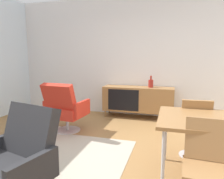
{
  "coord_description": "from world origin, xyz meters",
  "views": [
    {
      "loc": [
        0.7,
        -2.45,
        1.4
      ],
      "look_at": [
        -0.14,
        0.48,
        0.93
      ],
      "focal_mm": 33.78,
      "sensor_mm": 36.0,
      "label": 1
    }
  ],
  "objects_px": {
    "vase_cobalt": "(151,83)",
    "side_table_round": "(54,113)",
    "dining_chair_back_left": "(194,126)",
    "sideboard": "(138,99)",
    "fruit_bowl": "(53,101)",
    "armchair_black_shell": "(16,159)",
    "dining_chair_front_left": "(207,166)",
    "lounge_chair_red": "(65,108)"
  },
  "relations": [
    {
      "from": "fruit_bowl",
      "to": "armchair_black_shell",
      "type": "bearing_deg",
      "value": -67.49
    },
    {
      "from": "armchair_black_shell",
      "to": "dining_chair_back_left",
      "type": "bearing_deg",
      "value": 41.08
    },
    {
      "from": "vase_cobalt",
      "to": "side_table_round",
      "type": "relative_size",
      "value": 0.51
    },
    {
      "from": "vase_cobalt",
      "to": "dining_chair_back_left",
      "type": "bearing_deg",
      "value": -66.32
    },
    {
      "from": "dining_chair_front_left",
      "to": "armchair_black_shell",
      "type": "bearing_deg",
      "value": -168.33
    },
    {
      "from": "sideboard",
      "to": "side_table_round",
      "type": "relative_size",
      "value": 3.08
    },
    {
      "from": "dining_chair_front_left",
      "to": "armchair_black_shell",
      "type": "xyz_separation_m",
      "value": [
        -1.68,
        -0.35,
        -0.0
      ]
    },
    {
      "from": "vase_cobalt",
      "to": "dining_chair_back_left",
      "type": "height_order",
      "value": "vase_cobalt"
    },
    {
      "from": "lounge_chair_red",
      "to": "armchair_black_shell",
      "type": "bearing_deg",
      "value": -74.34
    },
    {
      "from": "dining_chair_back_left",
      "to": "fruit_bowl",
      "type": "bearing_deg",
      "value": 167.74
    },
    {
      "from": "armchair_black_shell",
      "to": "side_table_round",
      "type": "relative_size",
      "value": 1.82
    },
    {
      "from": "sideboard",
      "to": "fruit_bowl",
      "type": "bearing_deg",
      "value": -139.84
    },
    {
      "from": "sideboard",
      "to": "vase_cobalt",
      "type": "height_order",
      "value": "vase_cobalt"
    },
    {
      "from": "sideboard",
      "to": "dining_chair_back_left",
      "type": "distance_m",
      "value": 2.07
    },
    {
      "from": "lounge_chair_red",
      "to": "vase_cobalt",
      "type": "bearing_deg",
      "value": 42.62
    },
    {
      "from": "sideboard",
      "to": "dining_chair_front_left",
      "type": "height_order",
      "value": "dining_chair_front_left"
    },
    {
      "from": "vase_cobalt",
      "to": "armchair_black_shell",
      "type": "distance_m",
      "value": 3.38
    },
    {
      "from": "side_table_round",
      "to": "fruit_bowl",
      "type": "xyz_separation_m",
      "value": [
        0.0,
        -0.0,
        0.24
      ]
    },
    {
      "from": "sideboard",
      "to": "dining_chair_front_left",
      "type": "distance_m",
      "value": 3.08
    },
    {
      "from": "dining_chair_back_left",
      "to": "side_table_round",
      "type": "bearing_deg",
      "value": 167.73
    },
    {
      "from": "lounge_chair_red",
      "to": "side_table_round",
      "type": "height_order",
      "value": "lounge_chair_red"
    },
    {
      "from": "vase_cobalt",
      "to": "side_table_round",
      "type": "bearing_deg",
      "value": -144.75
    },
    {
      "from": "dining_chair_front_left",
      "to": "lounge_chair_red",
      "type": "xyz_separation_m",
      "value": [
        -2.22,
        1.57,
        -0.0
      ]
    },
    {
      "from": "dining_chair_front_left",
      "to": "side_table_round",
      "type": "relative_size",
      "value": 1.65
    },
    {
      "from": "vase_cobalt",
      "to": "side_table_round",
      "type": "xyz_separation_m",
      "value": [
        -1.74,
        -1.23,
        -0.49
      ]
    },
    {
      "from": "sideboard",
      "to": "dining_chair_front_left",
      "type": "xyz_separation_m",
      "value": [
        1.06,
        -2.89,
        0.03
      ]
    },
    {
      "from": "sideboard",
      "to": "fruit_bowl",
      "type": "relative_size",
      "value": 8.0
    },
    {
      "from": "sideboard",
      "to": "vase_cobalt",
      "type": "bearing_deg",
      "value": 0.38
    },
    {
      "from": "armchair_black_shell",
      "to": "side_table_round",
      "type": "xyz_separation_m",
      "value": [
        -0.83,
        2.01,
        -0.15
      ]
    },
    {
      "from": "sideboard",
      "to": "armchair_black_shell",
      "type": "height_order",
      "value": "armchair_black_shell"
    },
    {
      "from": "lounge_chair_red",
      "to": "dining_chair_back_left",
      "type": "bearing_deg",
      "value": -11.46
    },
    {
      "from": "vase_cobalt",
      "to": "dining_chair_front_left",
      "type": "height_order",
      "value": "vase_cobalt"
    },
    {
      "from": "dining_chair_back_left",
      "to": "lounge_chair_red",
      "type": "xyz_separation_m",
      "value": [
        -2.22,
        0.45,
        -0.0
      ]
    },
    {
      "from": "vase_cobalt",
      "to": "fruit_bowl",
      "type": "bearing_deg",
      "value": -144.74
    },
    {
      "from": "dining_chair_front_left",
      "to": "fruit_bowl",
      "type": "height_order",
      "value": "dining_chair_front_left"
    },
    {
      "from": "dining_chair_front_left",
      "to": "armchair_black_shell",
      "type": "height_order",
      "value": "armchair_black_shell"
    },
    {
      "from": "side_table_round",
      "to": "dining_chair_front_left",
      "type": "bearing_deg",
      "value": -33.5
    },
    {
      "from": "sideboard",
      "to": "side_table_round",
      "type": "bearing_deg",
      "value": -139.85
    },
    {
      "from": "dining_chair_back_left",
      "to": "fruit_bowl",
      "type": "relative_size",
      "value": 4.28
    },
    {
      "from": "dining_chair_front_left",
      "to": "dining_chair_back_left",
      "type": "xyz_separation_m",
      "value": [
        -0.0,
        1.12,
        0.0
      ]
    },
    {
      "from": "sideboard",
      "to": "fruit_bowl",
      "type": "height_order",
      "value": "sideboard"
    },
    {
      "from": "sideboard",
      "to": "dining_chair_back_left",
      "type": "xyz_separation_m",
      "value": [
        1.06,
        -1.77,
        0.03
      ]
    }
  ]
}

